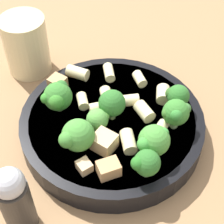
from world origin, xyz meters
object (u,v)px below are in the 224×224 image
at_px(pepper_shaker, 15,200).
at_px(rigatoni_3, 159,130).
at_px(rigatoni_7, 106,95).
at_px(rigatoni_1, 129,100).
at_px(broccoli_floret_5, 78,135).
at_px(broccoli_floret_7, 116,103).
at_px(rigatoni_0, 137,78).
at_px(rigatoni_10, 163,94).
at_px(chicken_chunk_2, 84,166).
at_px(broccoli_floret_1, 58,96).
at_px(rigatoni_5, 78,73).
at_px(chicken_chunk_3, 58,83).
at_px(broccoli_floret_2, 154,141).
at_px(rigatoni_8, 109,73).
at_px(rigatoni_2, 100,107).
at_px(rigatoni_6, 83,101).
at_px(broccoli_floret_4, 146,163).
at_px(rigatoni_4, 128,142).
at_px(drinking_glass, 27,48).
at_px(rigatoni_9, 144,111).
at_px(broccoli_floret_6, 177,96).
at_px(chicken_chunk_1, 109,169).
at_px(pasta_bowl, 112,124).
at_px(broccoli_floret_0, 98,119).
at_px(chicken_chunk_0, 104,142).

bearing_deg(pepper_shaker, rigatoni_3, -116.62).
bearing_deg(rigatoni_7, rigatoni_1, -168.94).
distance_m(broccoli_floret_5, broccoli_floret_7, 0.07).
height_order(rigatoni_0, rigatoni_10, rigatoni_10).
bearing_deg(rigatoni_3, chicken_chunk_2, 60.69).
xyz_separation_m(broccoli_floret_1, rigatoni_10, (-0.11, -0.09, -0.02)).
bearing_deg(rigatoni_5, rigatoni_7, 163.96).
relative_size(rigatoni_3, chicken_chunk_3, 1.32).
distance_m(rigatoni_3, chicken_chunk_2, 0.10).
bearing_deg(chicken_chunk_2, broccoli_floret_2, -133.70).
distance_m(broccoli_floret_1, rigatoni_5, 0.07).
relative_size(broccoli_floret_1, rigatoni_8, 1.55).
height_order(rigatoni_2, rigatoni_6, rigatoni_2).
bearing_deg(broccoli_floret_4, chicken_chunk_2, 25.49).
bearing_deg(rigatoni_1, broccoli_floret_7, 83.10).
height_order(rigatoni_2, rigatoni_7, same).
xyz_separation_m(rigatoni_4, drinking_glass, (0.22, -0.08, -0.00)).
bearing_deg(rigatoni_10, rigatoni_8, -1.90).
distance_m(rigatoni_2, rigatoni_7, 0.02).
distance_m(broccoli_floret_2, rigatoni_9, 0.06).
bearing_deg(broccoli_floret_2, rigatoni_0, -53.98).
distance_m(broccoli_floret_7, drinking_glass, 0.19).
xyz_separation_m(broccoli_floret_6, rigatoni_6, (0.11, 0.05, -0.02)).
bearing_deg(broccoli_floret_5, rigatoni_4, -146.25).
bearing_deg(rigatoni_7, drinking_glass, -9.19).
height_order(rigatoni_6, chicken_chunk_1, chicken_chunk_1).
distance_m(broccoli_floret_5, rigatoni_10, 0.13).
distance_m(chicken_chunk_1, pepper_shaker, 0.10).
bearing_deg(broccoli_floret_4, rigatoni_3, -79.27).
bearing_deg(rigatoni_6, rigatoni_2, -179.79).
relative_size(broccoli_floret_1, chicken_chunk_1, 1.74).
relative_size(rigatoni_0, rigatoni_5, 0.76).
bearing_deg(rigatoni_6, rigatoni_5, -48.63).
bearing_deg(broccoli_floret_6, pasta_bowl, 41.26).
relative_size(pasta_bowl, drinking_glass, 2.64).
distance_m(broccoli_floret_1, broccoli_floret_6, 0.15).
bearing_deg(rigatoni_8, rigatoni_3, 150.75).
xyz_separation_m(broccoli_floret_2, broccoli_floret_5, (0.08, 0.04, -0.00)).
relative_size(rigatoni_9, chicken_chunk_2, 1.61).
bearing_deg(broccoli_floret_0, broccoli_floret_4, 159.25).
bearing_deg(pepper_shaker, broccoli_floret_2, -123.40).
bearing_deg(chicken_chunk_3, chicken_chunk_0, 152.60).
relative_size(broccoli_floret_0, rigatoni_5, 1.01).
bearing_deg(pepper_shaker, chicken_chunk_2, -113.30).
bearing_deg(pepper_shaker, rigatoni_1, -98.05).
xyz_separation_m(broccoli_floret_4, rigatoni_5, (0.15, -0.09, -0.01)).
distance_m(broccoli_floret_7, rigatoni_10, 0.07).
distance_m(rigatoni_10, drinking_glass, 0.22).
height_order(pasta_bowl, rigatoni_3, rigatoni_3).
xyz_separation_m(broccoli_floret_1, rigatoni_9, (-0.10, -0.05, -0.02)).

